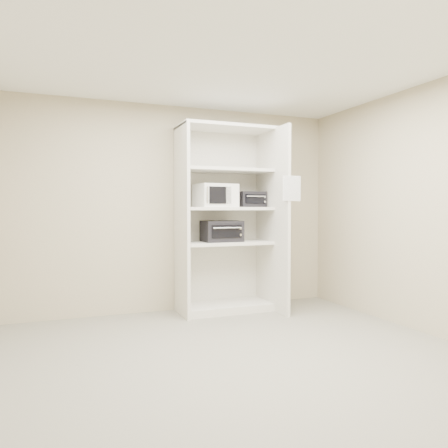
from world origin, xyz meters
name	(u,v)px	position (x,y,z in m)	size (l,w,h in m)	color
floor	(231,357)	(0.00, 0.00, 0.00)	(4.50, 4.00, 0.01)	slate
ceiling	(232,56)	(0.00, 0.00, 2.70)	(4.50, 4.00, 0.01)	white
wall_back	(174,209)	(0.00, 2.00, 1.35)	(4.50, 0.02, 2.70)	#B9AF8C
wall_front	(394,208)	(0.00, -2.00, 1.35)	(4.50, 0.02, 2.70)	#B9AF8C
wall_right	(423,209)	(2.25, 0.00, 1.35)	(0.02, 4.00, 2.70)	#B9AF8C
shelving_unit	(229,225)	(0.67, 1.70, 1.13)	(1.24, 0.92, 2.42)	silver
microwave	(215,196)	(0.48, 1.70, 1.52)	(0.50, 0.38, 0.30)	white
toaster_oven_upper	(250,199)	(1.00, 1.75, 1.47)	(0.36, 0.27, 0.21)	black
toaster_oven_lower	(222,231)	(0.56, 1.68, 1.06)	(0.49, 0.37, 0.27)	black
paper_sign	(292,188)	(1.25, 1.07, 1.60)	(0.24, 0.01, 0.30)	white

